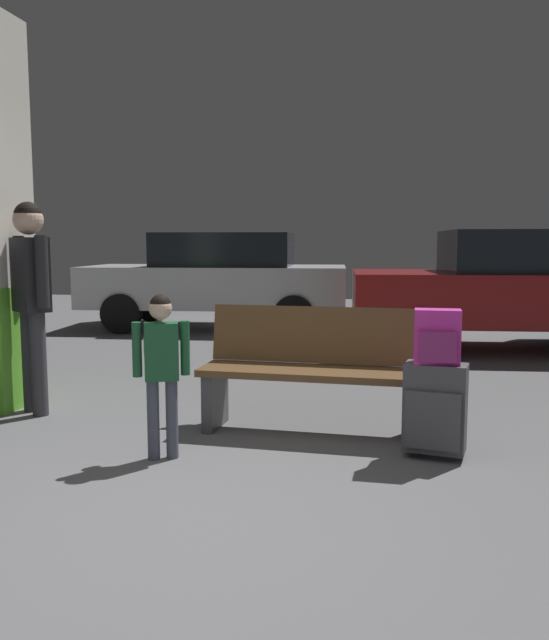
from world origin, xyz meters
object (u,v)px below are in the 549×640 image
at_px(adult, 31,284).
at_px(backpack_bright, 437,337).
at_px(bench, 314,370).
at_px(parked_car_far, 218,278).
at_px(suitcase, 435,408).
at_px(child, 161,358).
at_px(parked_car_near, 521,287).

bearing_deg(adult, backpack_bright, -10.25).
bearing_deg(bench, parked_car_far, 111.83).
distance_m(adult, parked_car_far, 5.42).
height_order(bench, suitcase, bench).
relative_size(suitcase, backpack_bright, 1.78).
bearing_deg(adult, parked_car_far, 89.61).
relative_size(backpack_bright, child, 0.33).
bearing_deg(child, parked_car_near, 58.18).
distance_m(bench, parked_car_near, 4.56).
xyz_separation_m(suitcase, backpack_bright, (0.00, -0.00, 0.45)).
relative_size(parked_car_near, parked_car_far, 1.00).
distance_m(bench, suitcase, 0.95).
bearing_deg(parked_car_far, parked_car_near, -18.88).
distance_m(parked_car_near, parked_car_far, 4.58).
distance_m(suitcase, child, 1.74).
bearing_deg(child, parked_car_far, 102.09).
bearing_deg(parked_car_near, parked_car_far, 161.12).
relative_size(adult, parked_car_far, 0.39).
xyz_separation_m(bench, suitcase, (0.82, -0.47, -0.12)).
bearing_deg(parked_car_near, adult, -138.00).
distance_m(backpack_bright, adult, 3.13).
xyz_separation_m(backpack_bright, child, (-1.68, -0.32, -0.13)).
distance_m(bench, adult, 2.32).
bearing_deg(backpack_bright, parked_car_near, 73.82).
height_order(bench, adult, adult).
distance_m(adult, parked_car_near, 5.88).
xyz_separation_m(bench, adult, (-2.24, 0.09, 0.59)).
relative_size(backpack_bright, parked_car_near, 0.08).
height_order(suitcase, adult, adult).
height_order(child, parked_car_far, parked_car_far).
height_order(bench, parked_car_near, parked_car_near).
xyz_separation_m(suitcase, child, (-1.68, -0.32, 0.32)).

